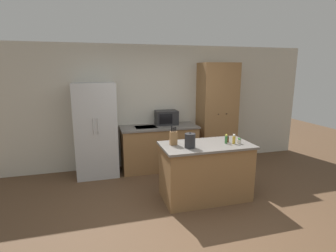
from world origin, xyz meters
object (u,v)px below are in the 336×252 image
at_px(microwave, 166,118).
at_px(kettle, 190,141).
at_px(knife_block, 173,138).
at_px(spice_bottle_green_herb, 234,139).
at_px(refrigerator, 96,130).
at_px(spice_bottle_tall_dark, 228,139).
at_px(spice_bottle_amber_oil, 226,139).
at_px(pantry_cabinet, 217,114).
at_px(spice_bottle_short_red, 239,141).

bearing_deg(microwave, kettle, -93.51).
distance_m(knife_block, spice_bottle_green_herb, 0.97).
height_order(refrigerator, spice_bottle_tall_dark, refrigerator).
bearing_deg(refrigerator, spice_bottle_green_herb, -36.96).
height_order(spice_bottle_tall_dark, spice_bottle_amber_oil, spice_bottle_amber_oil).
bearing_deg(spice_bottle_tall_dark, spice_bottle_amber_oil, -139.04).
bearing_deg(pantry_cabinet, spice_bottle_tall_dark, -109.53).
height_order(pantry_cabinet, spice_bottle_amber_oil, pantry_cabinet).
xyz_separation_m(pantry_cabinet, microwave, (-1.14, 0.08, -0.04)).
height_order(refrigerator, spice_bottle_short_red, refrigerator).
relative_size(pantry_cabinet, microwave, 4.81).
bearing_deg(spice_bottle_amber_oil, spice_bottle_short_red, -20.29).
xyz_separation_m(spice_bottle_green_herb, kettle, (-0.76, -0.02, 0.04)).
height_order(refrigerator, kettle, refrigerator).
xyz_separation_m(spice_bottle_tall_dark, spice_bottle_green_herb, (0.05, -0.10, 0.02)).
height_order(refrigerator, microwave, refrigerator).
height_order(microwave, spice_bottle_amber_oil, microwave).
bearing_deg(knife_block, refrigerator, 129.79).
distance_m(spice_bottle_amber_oil, spice_bottle_green_herb, 0.12).
distance_m(refrigerator, kettle, 2.12).
bearing_deg(spice_bottle_green_herb, spice_bottle_short_red, -14.04).
distance_m(pantry_cabinet, spice_bottle_tall_dark, 1.65).
distance_m(microwave, spice_bottle_short_red, 1.90).
bearing_deg(spice_bottle_amber_oil, pantry_cabinet, 69.21).
bearing_deg(spice_bottle_green_herb, spice_bottle_amber_oil, 155.32).
height_order(spice_bottle_tall_dark, spice_bottle_short_red, spice_bottle_tall_dark).
bearing_deg(knife_block, kettle, -46.93).
bearing_deg(spice_bottle_amber_oil, spice_bottle_tall_dark, 40.96).
height_order(spice_bottle_tall_dark, kettle, kettle).
distance_m(spice_bottle_short_red, kettle, 0.84).
relative_size(refrigerator, pantry_cabinet, 0.83).
height_order(refrigerator, knife_block, refrigerator).
height_order(spice_bottle_amber_oil, spice_bottle_green_herb, spice_bottle_green_herb).
bearing_deg(microwave, spice_bottle_amber_oil, -72.25).
relative_size(microwave, knife_block, 1.47).
distance_m(refrigerator, knife_block, 1.83).
bearing_deg(spice_bottle_green_herb, spice_bottle_tall_dark, 117.70).
relative_size(pantry_cabinet, kettle, 9.15).
bearing_deg(pantry_cabinet, spice_bottle_short_red, -103.88).
bearing_deg(knife_block, spice_bottle_amber_oil, -9.63).
bearing_deg(spice_bottle_amber_oil, knife_block, 170.37).
bearing_deg(pantry_cabinet, microwave, 175.77).
distance_m(microwave, spice_bottle_green_herb, 1.85).
bearing_deg(spice_bottle_amber_oil, spice_bottle_green_herb, -24.68).
relative_size(refrigerator, microwave, 3.98).
bearing_deg(spice_bottle_green_herb, pantry_cabinet, 73.26).
xyz_separation_m(refrigerator, spice_bottle_amber_oil, (2.01, -1.55, 0.07)).
relative_size(knife_block, spice_bottle_tall_dark, 3.11).
relative_size(spice_bottle_tall_dark, spice_bottle_amber_oil, 0.68).
bearing_deg(refrigerator, knife_block, -50.21).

